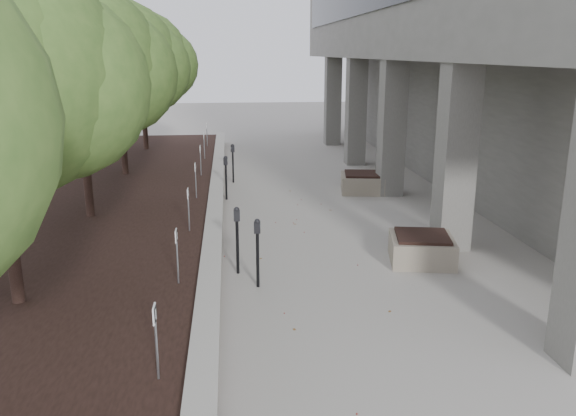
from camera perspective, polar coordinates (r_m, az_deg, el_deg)
retaining_wall at (r=15.33m, az=-7.13°, el=0.05°), size 0.39×26.00×0.50m
planting_bed at (r=15.87m, az=-20.50°, el=-0.47°), size 7.00×26.00×0.40m
crabapple_tree_3 at (r=14.26m, az=-19.81°, el=9.88°), size 4.60×4.00×5.44m
crabapple_tree_4 at (r=19.14m, az=-16.30°, el=11.28°), size 4.60×4.00×5.44m
crabapple_tree_5 at (r=24.07m, az=-14.20°, el=12.08°), size 4.60×4.00×5.44m
parking_sign_2 at (r=7.19m, az=-12.86°, el=-12.83°), size 0.04×0.22×0.96m
parking_sign_3 at (r=9.93m, az=-10.87°, el=-4.73°), size 0.04×0.22×0.96m
parking_sign_4 at (r=12.78m, az=-9.77°, el=-0.19°), size 0.04×0.22×0.96m
parking_sign_5 at (r=15.69m, az=-9.08°, el=2.69°), size 0.04×0.22×0.96m
parking_sign_6 at (r=18.63m, az=-8.61°, el=4.66°), size 0.04×0.22×0.96m
parking_sign_7 at (r=21.59m, az=-8.26°, el=6.09°), size 0.04×0.22×0.96m
parking_sign_8 at (r=24.55m, az=-8.00°, el=7.18°), size 0.04×0.22×0.96m
parking_meter_2 at (r=11.25m, az=-5.02°, el=-3.21°), size 0.14×0.11×1.35m
parking_meter_3 at (r=10.59m, az=-3.02°, el=-4.47°), size 0.14×0.11×1.31m
parking_meter_4 at (r=17.01m, az=-6.13°, el=2.98°), size 0.15×0.12×1.31m
parking_meter_5 at (r=19.26m, az=-5.45°, el=4.41°), size 0.15×0.13×1.30m
planter_front at (r=12.26m, az=13.05°, el=-3.88°), size 1.48×1.48×0.59m
planter_back at (r=18.10m, az=7.34°, el=2.53°), size 1.47×1.47×0.60m
berry_scatter at (r=11.67m, az=1.09°, el=-5.94°), size 3.30×14.10×0.02m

